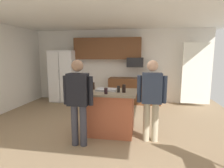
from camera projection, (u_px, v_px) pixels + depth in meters
floor at (103, 129)px, 4.37m from camera, size 7.04×7.04×0.00m
ceiling at (102, 13)px, 3.96m from camera, size 7.04×7.04×0.00m
back_wall at (119, 66)px, 6.89m from camera, size 6.40×0.10×2.60m
french_door_window_panel at (196, 74)px, 6.10m from camera, size 0.90×0.06×2.00m
cabinet_run_upper at (107, 49)px, 6.67m from camera, size 2.40×0.38×0.75m
cabinet_run_lower at (135, 91)px, 6.62m from camera, size 1.80×0.63×0.90m
refrigerator at (64, 76)px, 6.88m from camera, size 0.90×0.76×1.86m
microwave_over_range at (135, 62)px, 6.48m from camera, size 0.56×0.40×0.32m
kitchen_island at (110, 112)px, 4.10m from camera, size 1.15×0.86×0.94m
person_elder_center at (78, 98)px, 3.45m from camera, size 0.57×0.22×1.63m
person_guest_by_door at (152, 96)px, 3.63m from camera, size 0.57×0.22×1.62m
glass_short_whisky at (124, 88)px, 3.89m from camera, size 0.08×0.08×0.17m
glass_dark_ale at (119, 89)px, 3.91m from camera, size 0.06×0.06×0.14m
tumbler_amber at (106, 91)px, 3.75m from camera, size 0.07×0.07×0.12m
glass_pilsner at (93, 86)px, 4.22m from camera, size 0.07×0.07×0.16m
serving_tray at (106, 90)px, 4.10m from camera, size 0.44×0.30×0.04m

